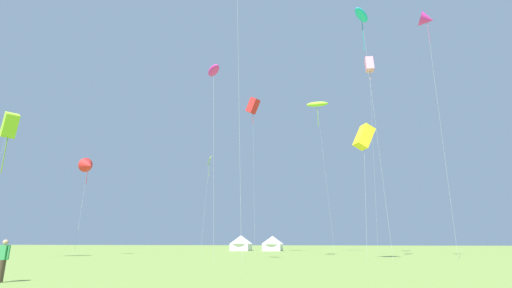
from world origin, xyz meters
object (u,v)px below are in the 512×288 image
kite_lime_box (10,125)px  kite_cyan_parafoil (361,15)px  kite_yellow_box (364,137)px  kite_lime_parafoil (317,104)px  kite_red_box (253,106)px  festival_tent_right (273,243)px  kite_magenta_parafoil (214,71)px  festival_tent_center (241,242)px  kite_lime_diamond (209,163)px  kite_pink_box (369,65)px  person_spectator (2,261)px  kite_red_delta (88,165)px  kite_magenta_delta (427,20)px

kite_lime_box → kite_cyan_parafoil: bearing=10.5°
kite_yellow_box → kite_lime_parafoil: bearing=102.7°
kite_red_box → festival_tent_right: (1.20, 11.50, -23.82)m
kite_magenta_parafoil → festival_tent_center: bearing=101.4°
kite_lime_diamond → kite_pink_box: bearing=1.2°
kite_lime_parafoil → person_spectator: 58.34m
kite_cyan_parafoil → kite_red_delta: kite_cyan_parafoil is taller
kite_cyan_parafoil → kite_red_delta: (-37.25, 4.07, -15.23)m
kite_red_box → person_spectator: bearing=-89.7°
kite_lime_box → kite_magenta_delta: bearing=11.3°
kite_cyan_parafoil → kite_yellow_box: size_ratio=2.02×
kite_lime_diamond → person_spectator: 45.72m
kite_lime_box → kite_yellow_box: 38.87m
kite_yellow_box → kite_magenta_delta: kite_magenta_delta is taller
kite_magenta_delta → person_spectator: size_ratio=16.08×
kite_red_delta → festival_tent_center: (14.22, 28.56, -10.24)m
kite_lime_parafoil → kite_lime_diamond: kite_lime_parafoil is taller
kite_lime_parafoil → kite_red_delta: 40.23m
kite_yellow_box → kite_magenta_delta: (8.27, 2.38, 14.43)m
festival_tent_center → person_spectator: bearing=-84.8°
kite_lime_parafoil → festival_tent_right: kite_lime_parafoil is taller
kite_lime_parafoil → kite_lime_box: (-32.31, -33.05, -12.31)m
kite_red_box → kite_cyan_parafoil: bearing=-49.6°
kite_cyan_parafoil → kite_red_box: bearing=130.4°
kite_cyan_parafoil → kite_yellow_box: bearing=-157.4°
kite_cyan_parafoil → kite_magenta_delta: 7.71m
kite_lime_box → kite_magenta_parafoil: bearing=-3.9°
kite_lime_box → kite_magenta_parafoil: size_ratio=0.88×
person_spectator → festival_tent_right: bearing=89.0°
kite_lime_diamond → kite_red_box: size_ratio=0.59×
kite_lime_parafoil → festival_tent_center: bearing=157.3°
kite_cyan_parafoil → festival_tent_center: size_ratio=6.16×
kite_lime_parafoil → kite_lime_box: kite_lime_parafoil is taller
kite_pink_box → kite_yellow_box: bearing=-99.6°
kite_yellow_box → kite_red_box: size_ratio=0.51×
kite_magenta_delta → person_spectator: kite_magenta_delta is taller
kite_red_box → kite_yellow_box: bearing=-51.4°
kite_red_delta → festival_tent_right: 36.62m
kite_yellow_box → kite_lime_diamond: bearing=142.9°
kite_lime_box → festival_tent_right: (22.28, 39.86, -12.64)m
kite_magenta_delta → kite_magenta_parafoil: kite_magenta_delta is taller
kite_magenta_parafoil → person_spectator: (-3.04, -16.54, -16.49)m
kite_lime_box → kite_lime_diamond: kite_lime_diamond is taller
festival_tent_center → kite_red_delta: bearing=-116.5°
kite_magenta_parafoil → person_spectator: kite_magenta_parafoil is taller
person_spectator → kite_magenta_parafoil: bearing=79.6°
kite_lime_box → kite_yellow_box: bearing=10.2°
kite_pink_box → kite_red_box: bearing=171.8°
kite_lime_box → kite_lime_diamond: size_ratio=1.00×
kite_red_box → kite_magenta_parafoil: (3.28, -30.01, -8.03)m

